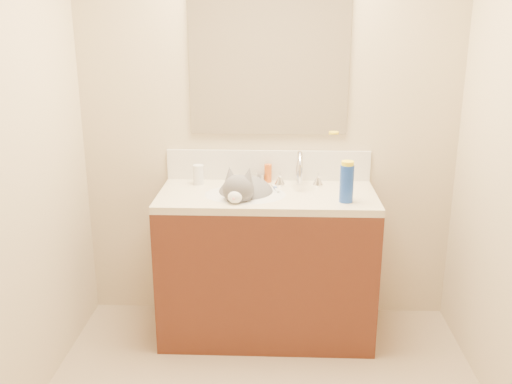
# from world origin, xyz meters

# --- Properties ---
(room_shell) EXTENTS (2.24, 2.54, 2.52)m
(room_shell) POSITION_xyz_m (0.00, 0.00, 1.49)
(room_shell) COLOR #C2B090
(room_shell) RESTS_ON ground
(vanity_cabinet) EXTENTS (1.20, 0.55, 0.82)m
(vanity_cabinet) POSITION_xyz_m (0.00, 0.97, 0.41)
(vanity_cabinet) COLOR #4C2114
(vanity_cabinet) RESTS_ON ground
(counter_slab) EXTENTS (1.20, 0.55, 0.04)m
(counter_slab) POSITION_xyz_m (0.00, 0.97, 0.84)
(counter_slab) COLOR beige
(counter_slab) RESTS_ON vanity_cabinet
(basin) EXTENTS (0.45, 0.36, 0.14)m
(basin) POSITION_xyz_m (-0.12, 0.94, 0.79)
(basin) COLOR silver
(basin) RESTS_ON vanity_cabinet
(faucet) EXTENTS (0.28, 0.20, 0.21)m
(faucet) POSITION_xyz_m (0.18, 1.11, 0.95)
(faucet) COLOR silver
(faucet) RESTS_ON counter_slab
(cat) EXTENTS (0.38, 0.47, 0.34)m
(cat) POSITION_xyz_m (-0.12, 0.98, 0.84)
(cat) COLOR #4F4D4F
(cat) RESTS_ON basin
(backsplash) EXTENTS (1.20, 0.02, 0.18)m
(backsplash) POSITION_xyz_m (0.00, 1.24, 0.95)
(backsplash) COLOR silver
(backsplash) RESTS_ON counter_slab
(mirror) EXTENTS (0.90, 0.02, 0.80)m
(mirror) POSITION_xyz_m (0.00, 1.24, 1.54)
(mirror) COLOR white
(mirror) RESTS_ON room_shell
(pill_bottle) EXTENTS (0.07, 0.07, 0.11)m
(pill_bottle) POSITION_xyz_m (-0.40, 1.13, 0.92)
(pill_bottle) COLOR silver
(pill_bottle) RESTS_ON counter_slab
(pill_label) EXTENTS (0.07, 0.07, 0.04)m
(pill_label) POSITION_xyz_m (-0.40, 1.13, 0.90)
(pill_label) COLOR #D45A23
(pill_label) RESTS_ON pill_bottle
(silver_jar) EXTENTS (0.06, 0.06, 0.06)m
(silver_jar) POSITION_xyz_m (-0.04, 1.17, 0.89)
(silver_jar) COLOR #B7B7BC
(silver_jar) RESTS_ON counter_slab
(amber_bottle) EXTENTS (0.05, 0.05, 0.11)m
(amber_bottle) POSITION_xyz_m (-0.00, 1.19, 0.91)
(amber_bottle) COLOR #BE5116
(amber_bottle) RESTS_ON counter_slab
(toothbrush) EXTENTS (0.05, 0.14, 0.01)m
(toothbrush) POSITION_xyz_m (0.04, 1.05, 0.87)
(toothbrush) COLOR silver
(toothbrush) RESTS_ON counter_slab
(toothbrush_head) EXTENTS (0.02, 0.03, 0.02)m
(toothbrush_head) POSITION_xyz_m (0.04, 1.05, 0.87)
(toothbrush_head) COLOR #5E78C9
(toothbrush_head) RESTS_ON counter_slab
(spray_can) EXTENTS (0.09, 0.09, 0.20)m
(spray_can) POSITION_xyz_m (0.42, 0.84, 0.96)
(spray_can) COLOR #173CA6
(spray_can) RESTS_ON counter_slab
(spray_cap) EXTENTS (0.08, 0.08, 0.04)m
(spray_cap) POSITION_xyz_m (0.42, 0.84, 1.06)
(spray_cap) COLOR yellow
(spray_cap) RESTS_ON spray_can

